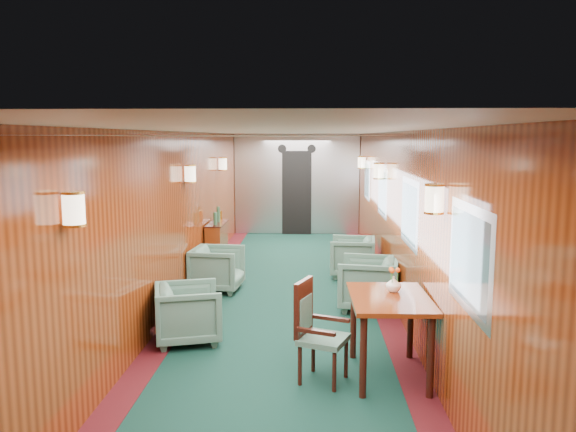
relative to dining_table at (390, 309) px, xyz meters
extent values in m
plane|color=#0D2F25|center=(-1.11, 2.25, -0.68)|extent=(12.00, 12.00, 0.00)
cube|color=silver|center=(-1.11, 2.25, 1.67)|extent=(3.00, 12.00, 0.10)
cube|color=silver|center=(-1.11, 2.25, 1.68)|extent=(1.20, 12.00, 0.06)
cube|color=maroon|center=(-1.11, 8.25, 0.52)|extent=(3.00, 0.10, 2.40)
cube|color=maroon|center=(-2.61, 2.25, 0.52)|extent=(0.10, 12.00, 2.40)
cube|color=maroon|center=(0.39, 2.25, 0.52)|extent=(0.10, 12.00, 2.40)
cube|color=#3D0C10|center=(-2.46, 2.25, -0.67)|extent=(0.30, 12.00, 0.01)
cube|color=#3D0C10|center=(0.24, 2.25, -0.67)|extent=(0.30, 12.00, 0.01)
cube|color=silver|center=(-1.11, 8.17, 0.52)|extent=(2.98, 0.12, 2.38)
cube|color=black|center=(-1.11, 8.09, 0.32)|extent=(0.70, 0.06, 2.00)
cylinder|color=black|center=(-1.46, 8.10, 1.37)|extent=(0.20, 0.04, 0.20)
cylinder|color=black|center=(-0.76, 8.10, 1.37)|extent=(0.20, 0.04, 0.20)
cube|color=#ABAEB2|center=(0.38, -1.25, 0.77)|extent=(0.02, 1.10, 0.80)
cube|color=#49636E|center=(0.37, -1.25, 0.77)|extent=(0.01, 0.96, 0.66)
cube|color=#ABAEB2|center=(0.38, 1.25, 0.77)|extent=(0.02, 1.10, 0.80)
cube|color=#49636E|center=(0.37, 1.25, 0.77)|extent=(0.01, 0.96, 0.66)
cube|color=#ABAEB2|center=(0.38, 3.75, 0.77)|extent=(0.02, 1.10, 0.80)
cube|color=#49636E|center=(0.37, 3.75, 0.77)|extent=(0.01, 0.96, 0.66)
cube|color=#ABAEB2|center=(0.38, 6.25, 0.77)|extent=(0.02, 1.10, 0.80)
cube|color=#49636E|center=(0.37, 6.25, 0.77)|extent=(0.01, 0.96, 0.66)
cylinder|color=#FBE8C4|center=(-2.51, -1.25, 1.12)|extent=(0.16, 0.16, 0.24)
cylinder|color=gold|center=(-2.51, -1.25, 1.00)|extent=(0.17, 0.17, 0.02)
cylinder|color=#FBE8C4|center=(0.29, -0.45, 1.12)|extent=(0.16, 0.16, 0.24)
cylinder|color=gold|center=(0.29, -0.45, 1.00)|extent=(0.17, 0.17, 0.02)
cylinder|color=#FBE8C4|center=(-2.51, 2.75, 1.12)|extent=(0.16, 0.16, 0.24)
cylinder|color=gold|center=(-2.51, 2.75, 1.00)|extent=(0.17, 0.17, 0.02)
cylinder|color=#FBE8C4|center=(0.29, 3.55, 1.12)|extent=(0.16, 0.16, 0.24)
cylinder|color=gold|center=(0.29, 3.55, 1.00)|extent=(0.17, 0.17, 0.02)
cylinder|color=#FBE8C4|center=(-2.51, 5.75, 1.12)|extent=(0.16, 0.16, 0.24)
cylinder|color=gold|center=(-2.51, 5.75, 1.00)|extent=(0.17, 0.17, 0.02)
cylinder|color=#FBE8C4|center=(0.29, 6.55, 1.12)|extent=(0.16, 0.16, 0.24)
cylinder|color=gold|center=(0.29, 6.55, 1.00)|extent=(0.17, 0.17, 0.02)
cube|color=maroon|center=(0.00, 0.00, 0.11)|extent=(0.77, 1.09, 0.04)
cylinder|color=black|center=(-0.29, -0.47, -0.29)|extent=(0.06, 0.06, 0.76)
cylinder|color=black|center=(0.31, -0.45, -0.29)|extent=(0.06, 0.06, 0.76)
cylinder|color=black|center=(-0.31, 0.45, -0.29)|extent=(0.06, 0.06, 0.76)
cylinder|color=black|center=(0.29, 0.47, -0.29)|extent=(0.06, 0.06, 0.76)
cube|color=#1C433A|center=(-0.64, -0.14, -0.26)|extent=(0.54, 0.54, 0.05)
cube|color=black|center=(-0.83, -0.06, 0.03)|extent=(0.18, 0.37, 0.54)
cube|color=#1C433A|center=(-0.81, -0.07, -0.02)|extent=(0.12, 0.28, 0.33)
cube|color=black|center=(-0.71, -0.33, -0.12)|extent=(0.37, 0.18, 0.04)
cube|color=black|center=(-0.56, 0.05, -0.12)|extent=(0.37, 0.18, 0.04)
cylinder|color=black|center=(-0.86, -0.24, -0.48)|extent=(0.04, 0.04, 0.39)
cylinder|color=black|center=(-0.54, -0.36, -0.48)|extent=(0.04, 0.04, 0.39)
cylinder|color=black|center=(-0.73, 0.08, -0.48)|extent=(0.04, 0.04, 0.39)
cylinder|color=black|center=(-0.41, -0.05, -0.48)|extent=(0.04, 0.04, 0.39)
cube|color=maroon|center=(-2.45, 4.55, -0.27)|extent=(0.27, 0.89, 0.80)
cube|color=black|center=(-2.44, 4.55, 0.13)|extent=(0.29, 0.91, 0.02)
cylinder|color=#254A32|center=(-2.43, 4.33, 0.25)|extent=(0.07, 0.07, 0.22)
cylinder|color=#254A32|center=(-2.43, 4.64, 0.28)|extent=(0.06, 0.06, 0.28)
cylinder|color=gold|center=(-2.43, 4.82, 0.23)|extent=(0.08, 0.08, 0.18)
imported|color=white|center=(0.06, 0.17, 0.21)|extent=(0.17, 0.17, 0.16)
imported|color=#1C433A|center=(-2.16, 0.86, -0.34)|extent=(0.89, 0.88, 0.66)
imported|color=#1C433A|center=(-2.18, 3.02, -0.34)|extent=(0.81, 0.79, 0.67)
imported|color=#1C433A|center=(0.02, 2.17, -0.32)|extent=(0.91, 0.89, 0.72)
imported|color=#1C433A|center=(-0.07, 3.98, -0.34)|extent=(0.81, 0.79, 0.67)
camera|label=1|loc=(-0.76, -5.27, 1.65)|focal=35.00mm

